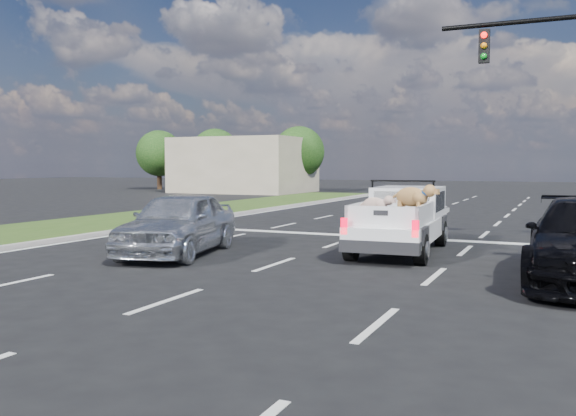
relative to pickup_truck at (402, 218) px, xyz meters
The scene contains 10 objects.
ground 7.22m from the pickup_truck, 92.47° to the right, with size 160.00×160.00×0.00m, color black.
road_markings 1.08m from the pickup_truck, 117.18° to the right, with size 17.75×60.00×0.01m.
grass_median_left 11.89m from the pickup_truck, behind, with size 5.00×60.00×0.10m, color #2A4816.
curb_left 9.46m from the pickup_truck, behind, with size 0.15×60.00×0.14m, color #A59D97.
building_left 35.30m from the pickup_truck, 125.16° to the left, with size 10.00×8.00×4.40m, color #B9AA8D.
tree_far_a 43.31m from the pickup_truck, 134.51° to the left, with size 4.20×4.20×5.40m.
tree_far_b 39.34m from the pickup_truck, 128.25° to the left, with size 4.20×4.20×5.40m.
tree_far_c 34.97m from the pickup_truck, 117.87° to the left, with size 4.20×4.20×5.40m.
pickup_truck is the anchor object (origin of this frame).
silver_sedan 5.61m from the pickup_truck, 150.93° to the right, with size 1.84×4.58×1.56m, color silver.
Camera 1 is at (4.06, -7.99, 2.18)m, focal length 38.00 mm.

